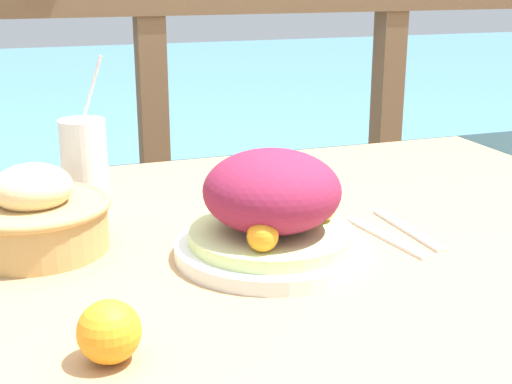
# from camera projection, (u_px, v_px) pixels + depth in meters

# --- Properties ---
(patio_table) EXTENTS (1.27, 0.92, 0.77)m
(patio_table) POSITION_uv_depth(u_px,v_px,m) (272.00, 289.00, 1.08)
(patio_table) COLOR tan
(patio_table) RESTS_ON ground_plane
(railing_fence) EXTENTS (2.80, 0.08, 1.13)m
(railing_fence) POSITION_uv_depth(u_px,v_px,m) (153.00, 122.00, 1.84)
(railing_fence) COLOR brown
(railing_fence) RESTS_ON ground_plane
(sea_backdrop) EXTENTS (12.00, 4.00, 0.53)m
(sea_backdrop) POSITION_uv_depth(u_px,v_px,m) (72.00, 125.00, 4.24)
(sea_backdrop) COLOR teal
(sea_backdrop) RESTS_ON ground_plane
(salad_plate) EXTENTS (0.26, 0.26, 0.15)m
(salad_plate) POSITION_uv_depth(u_px,v_px,m) (272.00, 211.00, 0.95)
(salad_plate) COLOR silver
(salad_plate) RESTS_ON patio_table
(drink_glass) EXTENTS (0.08, 0.08, 0.25)m
(drink_glass) POSITION_uv_depth(u_px,v_px,m) (84.00, 163.00, 1.16)
(drink_glass) COLOR silver
(drink_glass) RESTS_ON patio_table
(bread_basket) EXTENTS (0.21, 0.21, 0.12)m
(bread_basket) POSITION_uv_depth(u_px,v_px,m) (35.00, 216.00, 0.98)
(bread_basket) COLOR tan
(bread_basket) RESTS_ON patio_table
(fork) EXTENTS (0.04, 0.18, 0.00)m
(fork) POSITION_uv_depth(u_px,v_px,m) (386.00, 237.00, 1.03)
(fork) COLOR silver
(fork) RESTS_ON patio_table
(knife) EXTENTS (0.02, 0.18, 0.00)m
(knife) POSITION_uv_depth(u_px,v_px,m) (407.00, 229.00, 1.06)
(knife) COLOR silver
(knife) RESTS_ON patio_table
(orange_near_basket) EXTENTS (0.06, 0.06, 0.06)m
(orange_near_basket) POSITION_uv_depth(u_px,v_px,m) (109.00, 332.00, 0.70)
(orange_near_basket) COLOR orange
(orange_near_basket) RESTS_ON patio_table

